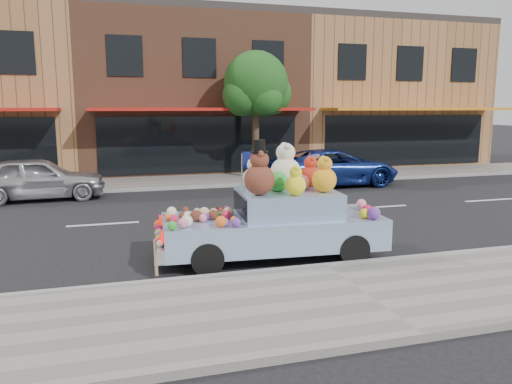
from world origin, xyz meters
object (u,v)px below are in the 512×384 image
object	(u,v)px
street_tree	(256,89)
art_car	(275,218)
car_silver	(38,178)
car_blue	(333,167)

from	to	relation	value
street_tree	art_car	world-z (taller)	street_tree
car_silver	art_car	size ratio (longest dim) A/B	0.90
street_tree	car_blue	xyz separation A→B (m)	(2.44, -2.26, -3.00)
car_blue	art_car	bearing A→B (deg)	147.70
street_tree	art_car	size ratio (longest dim) A/B	1.14
car_silver	car_blue	xyz separation A→B (m)	(10.50, 0.12, -0.01)
car_blue	art_car	xyz separation A→B (m)	(-5.13, -8.25, 0.12)
car_silver	art_car	bearing A→B (deg)	-150.10
car_blue	car_silver	bearing A→B (deg)	90.20
street_tree	car_blue	distance (m)	4.47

